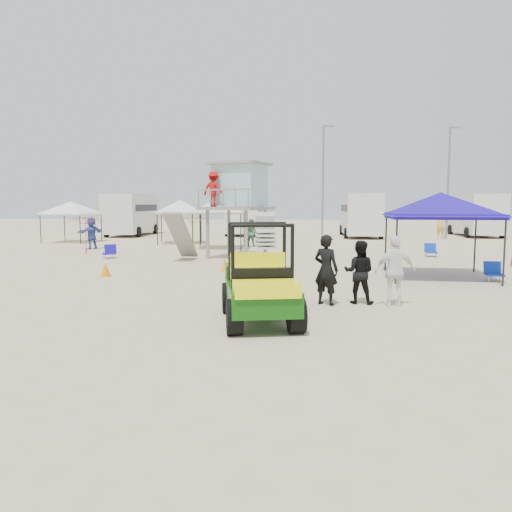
# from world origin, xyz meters

# --- Properties ---
(ground) EXTENTS (140.00, 140.00, 0.00)m
(ground) POSITION_xyz_m (0.00, 0.00, 0.00)
(ground) COLOR beige
(ground) RESTS_ON ground
(utility_cart) EXTENTS (1.90, 2.99, 2.11)m
(utility_cart) POSITION_xyz_m (0.68, 1.70, 0.98)
(utility_cart) COLOR #0E490B
(utility_cart) RESTS_ON ground
(surf_trailer) EXTENTS (1.59, 2.43, 2.05)m
(surf_trailer) POSITION_xyz_m (0.69, 4.04, 0.83)
(surf_trailer) COLOR black
(surf_trailer) RESTS_ON ground
(man_left) EXTENTS (0.78, 0.69, 1.78)m
(man_left) POSITION_xyz_m (2.20, 3.74, 0.89)
(man_left) COLOR black
(man_left) RESTS_ON ground
(man_mid) EXTENTS (0.90, 0.77, 1.62)m
(man_mid) POSITION_xyz_m (3.05, 3.99, 0.81)
(man_mid) COLOR black
(man_mid) RESTS_ON ground
(man_right) EXTENTS (1.09, 0.61, 1.76)m
(man_right) POSITION_xyz_m (3.90, 3.74, 0.88)
(man_right) COLOR white
(man_right) RESTS_ON ground
(lifeguard_tower) EXTENTS (3.49, 3.49, 4.33)m
(lifeguard_tower) POSITION_xyz_m (-1.53, 14.36, 3.23)
(lifeguard_tower) COLOR gray
(lifeguard_tower) RESTS_ON ground
(canopy_blue) EXTENTS (3.58, 3.58, 3.33)m
(canopy_blue) POSITION_xyz_m (6.27, 8.78, 2.78)
(canopy_blue) COLOR black
(canopy_blue) RESTS_ON ground
(canopy_white_a) EXTENTS (2.92, 2.92, 3.26)m
(canopy_white_a) POSITION_xyz_m (-3.08, 19.02, 2.71)
(canopy_white_a) COLOR black
(canopy_white_a) RESTS_ON ground
(canopy_white_b) EXTENTS (3.14, 3.14, 3.07)m
(canopy_white_b) POSITION_xyz_m (-13.47, 22.62, 2.53)
(canopy_white_b) COLOR black
(canopy_white_b) RESTS_ON ground
(canopy_white_c) EXTENTS (3.22, 3.22, 3.17)m
(canopy_white_c) POSITION_xyz_m (-6.15, 22.31, 2.62)
(canopy_white_c) COLOR black
(canopy_white_c) RESTS_ON ground
(umbrella_a) EXTENTS (2.16, 2.20, 1.94)m
(umbrella_a) POSITION_xyz_m (-9.37, 15.51, 0.97)
(umbrella_a) COLOR red
(umbrella_a) RESTS_ON ground
(umbrella_b) EXTENTS (2.28, 2.31, 1.89)m
(umbrella_b) POSITION_xyz_m (-4.58, 19.25, 0.94)
(umbrella_b) COLOR gold
(umbrella_b) RESTS_ON ground
(cone_near) EXTENTS (0.34, 0.34, 0.50)m
(cone_near) POSITION_xyz_m (-1.30, 9.62, 0.25)
(cone_near) COLOR #FE9708
(cone_near) RESTS_ON ground
(cone_far) EXTENTS (0.34, 0.34, 0.50)m
(cone_far) POSITION_xyz_m (-5.27, 7.97, 0.25)
(cone_far) COLOR orange
(cone_far) RESTS_ON ground
(beach_chair_a) EXTENTS (0.73, 0.82, 0.64)m
(beach_chair_a) POSITION_xyz_m (-7.38, 13.68, 0.31)
(beach_chair_a) COLOR #190EA1
(beach_chair_a) RESTS_ON ground
(beach_chair_b) EXTENTS (0.59, 0.63, 0.64)m
(beach_chair_b) POSITION_xyz_m (7.90, 8.18, 0.31)
(beach_chair_b) COLOR #0F36AC
(beach_chair_b) RESTS_ON ground
(beach_chair_c) EXTENTS (0.60, 0.64, 0.64)m
(beach_chair_c) POSITION_xyz_m (7.75, 15.75, 0.31)
(beach_chair_c) COLOR #0F32A8
(beach_chair_c) RESTS_ON ground
(rv_far_left) EXTENTS (2.64, 6.80, 3.25)m
(rv_far_left) POSITION_xyz_m (-12.00, 29.99, 1.80)
(rv_far_left) COLOR silver
(rv_far_left) RESTS_ON ground
(rv_mid_left) EXTENTS (2.65, 6.50, 3.25)m
(rv_mid_left) POSITION_xyz_m (-3.00, 31.49, 1.80)
(rv_mid_left) COLOR silver
(rv_mid_left) RESTS_ON ground
(rv_mid_right) EXTENTS (2.64, 7.00, 3.25)m
(rv_mid_right) POSITION_xyz_m (6.00, 29.99, 1.80)
(rv_mid_right) COLOR silver
(rv_mid_right) RESTS_ON ground
(rv_far_right) EXTENTS (2.64, 6.60, 3.25)m
(rv_far_right) POSITION_xyz_m (15.00, 31.49, 1.80)
(rv_far_right) COLOR silver
(rv_far_right) RESTS_ON ground
(light_pole_left) EXTENTS (0.14, 0.14, 8.00)m
(light_pole_left) POSITION_xyz_m (3.00, 27.00, 4.00)
(light_pole_left) COLOR slate
(light_pole_left) RESTS_ON ground
(light_pole_right) EXTENTS (0.14, 0.14, 8.00)m
(light_pole_right) POSITION_xyz_m (12.00, 28.50, 4.00)
(light_pole_right) COLOR slate
(light_pole_right) RESTS_ON ground
(distant_beachgoers) EXTENTS (22.72, 17.30, 1.81)m
(distant_beachgoers) POSITION_xyz_m (-0.98, 18.80, 0.87)
(distant_beachgoers) COLOR #384FA8
(distant_beachgoers) RESTS_ON ground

